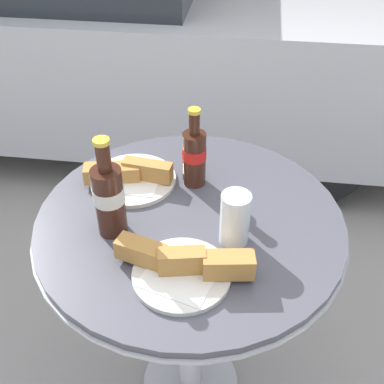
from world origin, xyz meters
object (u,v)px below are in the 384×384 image
(lunch_plate_near, at_px, (184,266))
(lunch_plate_far, at_px, (131,176))
(cola_bottle_left, at_px, (109,197))
(parked_car, at_px, (54,11))
(cola_bottle_right, at_px, (194,155))
(drinking_glass, at_px, (235,221))
(bistro_table, at_px, (190,257))

(lunch_plate_near, xyz_separation_m, lunch_plate_far, (-0.19, 0.31, -0.00))
(cola_bottle_left, xyz_separation_m, parked_car, (-0.90, 1.94, -0.24))
(cola_bottle_left, bearing_deg, lunch_plate_far, 90.24)
(cola_bottle_right, relative_size, drinking_glass, 1.67)
(drinking_glass, height_order, lunch_plate_near, drinking_glass)
(bistro_table, height_order, cola_bottle_left, cola_bottle_left)
(cola_bottle_right, relative_size, lunch_plate_near, 0.72)
(cola_bottle_right, bearing_deg, drinking_glass, -60.07)
(bistro_table, relative_size, cola_bottle_left, 3.04)
(cola_bottle_right, bearing_deg, parked_car, 121.73)
(cola_bottle_left, height_order, parked_car, parked_car)
(bistro_table, distance_m, lunch_plate_near, 0.25)
(cola_bottle_right, height_order, drinking_glass, cola_bottle_right)
(bistro_table, bearing_deg, cola_bottle_right, 93.34)
(cola_bottle_left, relative_size, lunch_plate_far, 1.04)
(cola_bottle_left, height_order, lunch_plate_far, cola_bottle_left)
(cola_bottle_left, bearing_deg, lunch_plate_near, -31.58)
(lunch_plate_near, height_order, parked_car, parked_car)
(bistro_table, distance_m, lunch_plate_far, 0.27)
(cola_bottle_left, bearing_deg, cola_bottle_right, 51.69)
(parked_car, bearing_deg, cola_bottle_left, -65.15)
(bistro_table, distance_m, cola_bottle_left, 0.31)
(bistro_table, bearing_deg, lunch_plate_far, 145.55)
(bistro_table, height_order, lunch_plate_near, lunch_plate_near)
(lunch_plate_near, relative_size, lunch_plate_far, 1.26)
(bistro_table, distance_m, drinking_glass, 0.24)
(cola_bottle_left, bearing_deg, parked_car, 114.85)
(cola_bottle_right, height_order, lunch_plate_far, cola_bottle_right)
(lunch_plate_near, distance_m, lunch_plate_far, 0.36)
(lunch_plate_far, bearing_deg, bistro_table, -34.45)
(cola_bottle_left, distance_m, lunch_plate_near, 0.24)
(lunch_plate_near, xyz_separation_m, parked_car, (-1.09, 2.06, -0.17))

